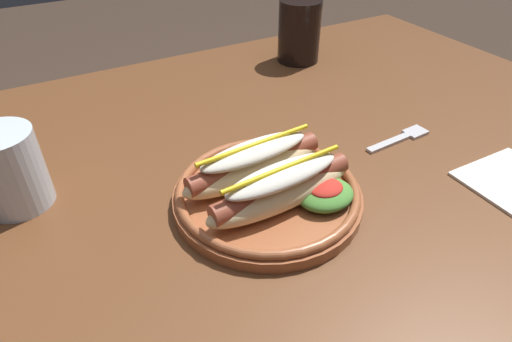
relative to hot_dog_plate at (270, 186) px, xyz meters
name	(u,v)px	position (x,y,z in m)	size (l,w,h in m)	color
dining_table	(218,223)	(-0.04, 0.09, -0.12)	(1.46, 0.88, 0.74)	brown
hot_dog_plate	(270,186)	(0.00, 0.00, 0.00)	(0.24, 0.24, 0.08)	#9E5633
fork	(402,138)	(0.26, 0.03, -0.02)	(0.12, 0.03, 0.00)	silver
soda_cup	(299,31)	(0.29, 0.38, 0.04)	(0.09, 0.09, 0.13)	black
water_cup	(9,170)	(-0.28, 0.16, 0.02)	(0.08, 0.08, 0.10)	silver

